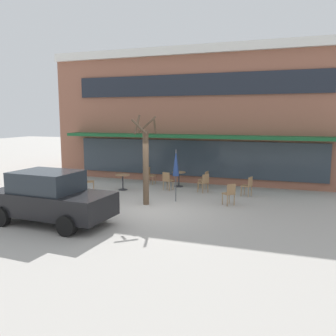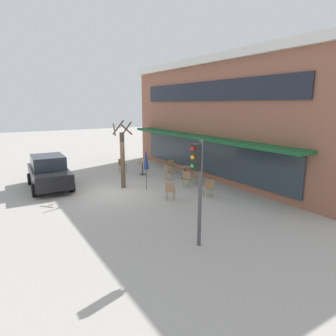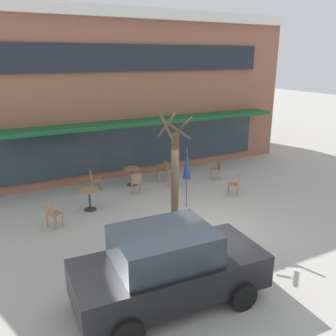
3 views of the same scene
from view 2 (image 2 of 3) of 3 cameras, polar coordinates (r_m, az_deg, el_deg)
name	(u,v)px [view 2 (image 2 of 3)]	position (r m, az deg, el deg)	size (l,w,h in m)	color
ground_plane	(113,192)	(15.73, -10.40, -4.59)	(80.00, 80.00, 0.00)	#ADA8A0
building_facade	(253,117)	(20.86, 15.91, 9.28)	(16.78, 9.10, 7.20)	#935B47
cafe_table_near_wall	(142,167)	(19.29, -4.89, 0.24)	(0.70, 0.70, 0.76)	#333338
cafe_table_streetside	(185,170)	(18.19, 3.25, -0.45)	(0.70, 0.70, 0.76)	#333338
patio_umbrella_green_folded	(146,159)	(15.68, -4.21, 1.65)	(0.28, 0.28, 2.20)	#4C4C51
cafe_chair_0	(170,190)	(14.06, 0.41, -4.16)	(0.57, 0.57, 0.89)	#9E754C
cafe_chair_1	(172,165)	(19.59, 0.76, 0.50)	(0.43, 0.43, 0.89)	#9E754C
cafe_chair_2	(187,178)	(16.40, 3.55, -1.82)	(0.55, 0.55, 0.89)	#9E754C
cafe_chair_3	(168,171)	(17.84, 0.02, -0.66)	(0.48, 0.48, 0.89)	#9E754C
cafe_chair_4	(196,175)	(16.99, 5.45, -1.36)	(0.45, 0.45, 0.89)	#9E754C
cafe_chair_5	(122,164)	(20.22, -8.81, 0.72)	(0.55, 0.55, 0.89)	#9E754C
cafe_chair_6	(209,186)	(14.76, 7.79, -3.49)	(0.50, 0.50, 0.89)	#9E754C
parked_sedan	(49,172)	(17.31, -21.72, -0.72)	(4.29, 2.19, 1.76)	black
street_tree	(122,157)	(16.17, -8.66, 2.16)	(1.01, 1.01, 3.63)	brown
traffic_light_pole	(198,176)	(9.18, 5.71, -1.60)	(0.26, 0.44, 3.40)	#47474C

